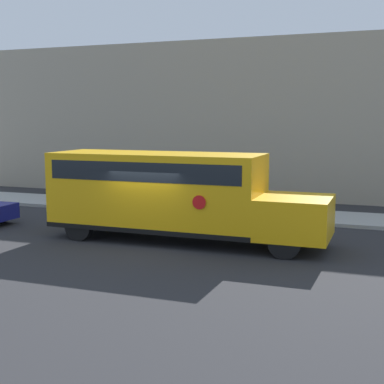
# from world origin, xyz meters

# --- Properties ---
(ground_plane) EXTENTS (60.00, 60.00, 0.00)m
(ground_plane) POSITION_xyz_m (0.00, 0.00, 0.00)
(ground_plane) COLOR #28282B
(sidewalk_strip) EXTENTS (44.00, 3.00, 0.15)m
(sidewalk_strip) POSITION_xyz_m (0.00, 6.50, 0.07)
(sidewalk_strip) COLOR #9E9E99
(sidewalk_strip) RESTS_ON ground
(building_backdrop) EXTENTS (32.00, 4.00, 8.35)m
(building_backdrop) POSITION_xyz_m (0.00, 13.00, 4.17)
(building_backdrop) COLOR #9E937F
(building_backdrop) RESTS_ON ground
(school_bus) EXTENTS (9.63, 2.57, 3.04)m
(school_bus) POSITION_xyz_m (0.42, 0.65, 1.72)
(school_bus) COLOR #EAA80F
(school_bus) RESTS_ON ground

